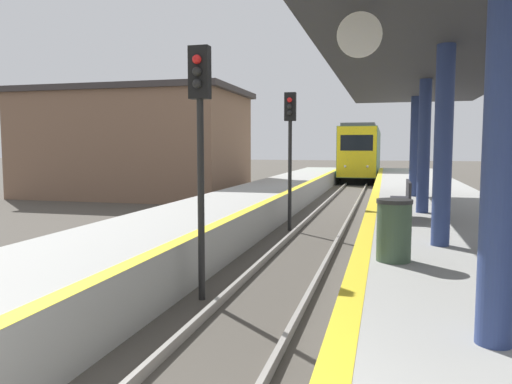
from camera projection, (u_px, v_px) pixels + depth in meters
train at (362, 152)px, 43.45m from camera, size 2.79×18.51×4.43m
signal_near at (200, 125)px, 8.66m from camera, size 0.36×0.31×4.46m
signal_mid at (290, 135)px, 15.98m from camera, size 0.36×0.31×4.46m
station_canopy at (434, 67)px, 10.67m from camera, size 4.36×18.24×3.67m
trash_bin at (394, 230)px, 7.55m from camera, size 0.54×0.54×0.94m
bench at (403, 199)px, 11.95m from camera, size 0.44×1.62×0.92m
station_building at (135, 143)px, 27.56m from camera, size 12.03×7.24×5.81m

